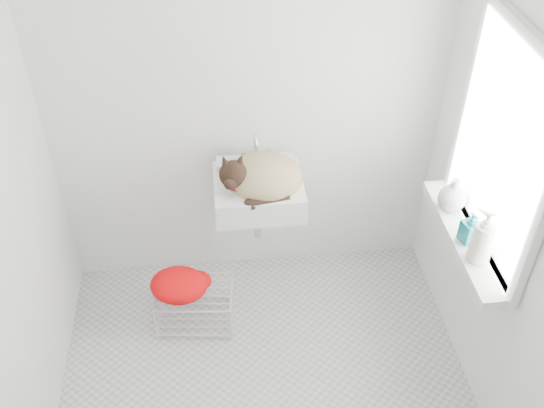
{
  "coord_description": "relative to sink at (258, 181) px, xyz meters",
  "views": [
    {
      "loc": [
        -0.18,
        -1.94,
        2.91
      ],
      "look_at": [
        0.08,
        0.5,
        0.88
      ],
      "focal_mm": 41.03,
      "sensor_mm": 36.0,
      "label": 1
    }
  ],
  "objects": [
    {
      "name": "window_glass",
      "position": [
        1.05,
        -0.54,
        0.5
      ],
      "size": [
        0.01,
        0.8,
        1.0
      ],
      "primitive_type": "cube",
      "color": "white",
      "rests_on": "right_wall"
    },
    {
      "name": "bottle_c",
      "position": [
        0.97,
        -0.33,
        0.0
      ],
      "size": [
        0.2,
        0.2,
        0.19
      ],
      "primitive_type": "imported",
      "rotation": [
        0.0,
        0.0,
        5.24
      ],
      "color": "silver",
      "rests_on": "windowsill"
    },
    {
      "name": "window_frame",
      "position": [
        1.04,
        -0.54,
        0.5
      ],
      "size": [
        0.04,
        0.9,
        1.1
      ],
      "primitive_type": "cube",
      "color": "white",
      "rests_on": "right_wall"
    },
    {
      "name": "sink",
      "position": [
        0.0,
        0.0,
        0.0
      ],
      "size": [
        0.49,
        0.42,
        0.19
      ],
      "primitive_type": "cube",
      "color": "white",
      "rests_on": "back_wall"
    },
    {
      "name": "faucet",
      "position": [
        0.0,
        0.18,
        0.14
      ],
      "size": [
        0.18,
        0.12,
        0.18
      ],
      "primitive_type": null,
      "color": "silver",
      "rests_on": "sink"
    },
    {
      "name": "wire_rack",
      "position": [
        -0.4,
        -0.22,
        -0.7
      ],
      "size": [
        0.46,
        0.35,
        0.26
      ],
      "primitive_type": "cube",
      "rotation": [
        0.0,
        0.0,
        -0.11
      ],
      "color": "beige",
      "rests_on": "floor"
    },
    {
      "name": "floor",
      "position": [
        -0.03,
        -0.74,
        -0.85
      ],
      "size": [
        2.2,
        2.0,
        0.02
      ],
      "primitive_type": "cube",
      "color": "silver",
      "rests_on": "ground"
    },
    {
      "name": "cat",
      "position": [
        0.01,
        -0.02,
        0.04
      ],
      "size": [
        0.46,
        0.39,
        0.28
      ],
      "rotation": [
        0.0,
        0.0,
        -0.09
      ],
      "color": "tan",
      "rests_on": "sink"
    },
    {
      "name": "back_wall",
      "position": [
        -0.03,
        0.26,
        0.4
      ],
      "size": [
        2.2,
        0.02,
        2.5
      ],
      "primitive_type": "cube",
      "color": "white",
      "rests_on": "ground"
    },
    {
      "name": "right_wall",
      "position": [
        1.07,
        -0.74,
        0.4
      ],
      "size": [
        0.02,
        2.0,
        2.5
      ],
      "primitive_type": "cube",
      "color": "white",
      "rests_on": "ground"
    },
    {
      "name": "windowsill",
      "position": [
        0.98,
        -0.54,
        -0.02
      ],
      "size": [
        0.16,
        0.88,
        0.04
      ],
      "primitive_type": "cube",
      "color": "white",
      "rests_on": "right_wall"
    },
    {
      "name": "towel",
      "position": [
        -0.48,
        -0.23,
        -0.56
      ],
      "size": [
        0.37,
        0.3,
        0.14
      ],
      "primitive_type": "ellipsoid",
      "rotation": [
        0.0,
        0.0,
        -0.23
      ],
      "color": "#C90004",
      "rests_on": "wire_rack"
    },
    {
      "name": "bottle_a",
      "position": [
        0.97,
        -0.72,
        0.0
      ],
      "size": [
        0.13,
        0.13,
        0.25
      ],
      "primitive_type": "imported",
      "rotation": [
        0.0,
        0.0,
        3.99
      ],
      "color": "white",
      "rests_on": "windowsill"
    },
    {
      "name": "bottle_b",
      "position": [
        0.97,
        -0.58,
        0.0
      ],
      "size": [
        0.09,
        0.1,
        0.17
      ],
      "primitive_type": "imported",
      "rotation": [
        0.0,
        0.0,
        0.29
      ],
      "color": "#106370",
      "rests_on": "windowsill"
    }
  ]
}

